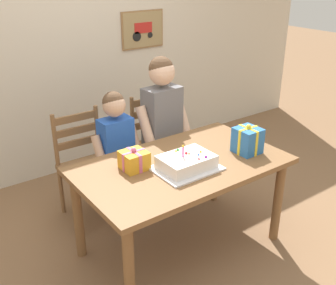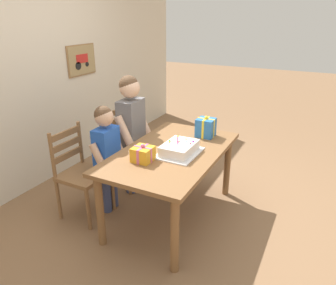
{
  "view_description": "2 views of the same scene",
  "coord_description": "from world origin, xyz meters",
  "px_view_note": "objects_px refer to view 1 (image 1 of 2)",
  "views": [
    {
      "loc": [
        -1.6,
        -2.04,
        2.05
      ],
      "look_at": [
        -0.05,
        0.1,
        0.86
      ],
      "focal_mm": 43.7,
      "sensor_mm": 36.0,
      "label": 1
    },
    {
      "loc": [
        -2.49,
        -1.23,
        1.94
      ],
      "look_at": [
        -0.07,
        0.01,
        0.83
      ],
      "focal_mm": 34.24,
      "sensor_mm": 36.0,
      "label": 2
    }
  ],
  "objects_px": {
    "gift_box_beside_cake": "(247,140)",
    "birthday_cake": "(186,163)",
    "child_older": "(162,118)",
    "chair_left": "(86,166)",
    "child_younger": "(116,145)",
    "dining_table": "(181,175)",
    "chair_right": "(159,144)",
    "gift_box_red_large": "(134,160)"
  },
  "relations": [
    {
      "from": "gift_box_beside_cake",
      "to": "child_older",
      "type": "distance_m",
      "value": 0.81
    },
    {
      "from": "chair_right",
      "to": "child_younger",
      "type": "height_order",
      "value": "child_younger"
    },
    {
      "from": "birthday_cake",
      "to": "child_older",
      "type": "height_order",
      "value": "child_older"
    },
    {
      "from": "chair_right",
      "to": "child_younger",
      "type": "bearing_deg",
      "value": -160.47
    },
    {
      "from": "gift_box_beside_cake",
      "to": "child_younger",
      "type": "xyz_separation_m",
      "value": [
        -0.68,
        0.78,
        -0.14
      ]
    },
    {
      "from": "child_older",
      "to": "chair_left",
      "type": "bearing_deg",
      "value": 163.25
    },
    {
      "from": "birthday_cake",
      "to": "chair_left",
      "type": "xyz_separation_m",
      "value": [
        -0.34,
        0.92,
        -0.31
      ]
    },
    {
      "from": "dining_table",
      "to": "gift_box_red_large",
      "type": "relative_size",
      "value": 8.52
    },
    {
      "from": "gift_box_red_large",
      "to": "gift_box_beside_cake",
      "type": "distance_m",
      "value": 0.87
    },
    {
      "from": "chair_left",
      "to": "child_older",
      "type": "distance_m",
      "value": 0.76
    },
    {
      "from": "dining_table",
      "to": "gift_box_red_large",
      "type": "height_order",
      "value": "gift_box_red_large"
    },
    {
      "from": "gift_box_beside_cake",
      "to": "chair_left",
      "type": "distance_m",
      "value": 1.35
    },
    {
      "from": "birthday_cake",
      "to": "chair_right",
      "type": "xyz_separation_m",
      "value": [
        0.4,
        0.92,
        -0.31
      ]
    },
    {
      "from": "dining_table",
      "to": "gift_box_beside_cake",
      "type": "relative_size",
      "value": 6.58
    },
    {
      "from": "dining_table",
      "to": "child_younger",
      "type": "relative_size",
      "value": 1.33
    },
    {
      "from": "child_younger",
      "to": "child_older",
      "type": "bearing_deg",
      "value": -0.06
    },
    {
      "from": "gift_box_beside_cake",
      "to": "child_older",
      "type": "xyz_separation_m",
      "value": [
        -0.23,
        0.78,
        -0.01
      ]
    },
    {
      "from": "dining_table",
      "to": "gift_box_red_large",
      "type": "xyz_separation_m",
      "value": [
        -0.32,
        0.12,
        0.16
      ]
    },
    {
      "from": "birthday_cake",
      "to": "gift_box_beside_cake",
      "type": "bearing_deg",
      "value": -5.52
    },
    {
      "from": "chair_left",
      "to": "child_younger",
      "type": "relative_size",
      "value": 0.82
    },
    {
      "from": "gift_box_beside_cake",
      "to": "chair_right",
      "type": "xyz_separation_m",
      "value": [
        -0.13,
        0.97,
        -0.36
      ]
    },
    {
      "from": "birthday_cake",
      "to": "gift_box_beside_cake",
      "type": "relative_size",
      "value": 1.94
    },
    {
      "from": "chair_left",
      "to": "child_younger",
      "type": "bearing_deg",
      "value": -45.38
    },
    {
      "from": "birthday_cake",
      "to": "chair_right",
      "type": "bearing_deg",
      "value": 66.41
    },
    {
      "from": "birthday_cake",
      "to": "gift_box_beside_cake",
      "type": "height_order",
      "value": "gift_box_beside_cake"
    },
    {
      "from": "child_younger",
      "to": "gift_box_red_large",
      "type": "bearing_deg",
      "value": -105.51
    },
    {
      "from": "child_older",
      "to": "child_younger",
      "type": "bearing_deg",
      "value": 179.94
    },
    {
      "from": "gift_box_red_large",
      "to": "child_older",
      "type": "height_order",
      "value": "child_older"
    },
    {
      "from": "gift_box_beside_cake",
      "to": "child_older",
      "type": "relative_size",
      "value": 0.17
    },
    {
      "from": "gift_box_red_large",
      "to": "chair_left",
      "type": "height_order",
      "value": "chair_left"
    },
    {
      "from": "birthday_cake",
      "to": "chair_left",
      "type": "relative_size",
      "value": 0.48
    },
    {
      "from": "chair_left",
      "to": "child_older",
      "type": "height_order",
      "value": "child_older"
    },
    {
      "from": "gift_box_red_large",
      "to": "child_younger",
      "type": "height_order",
      "value": "child_younger"
    },
    {
      "from": "gift_box_beside_cake",
      "to": "child_younger",
      "type": "bearing_deg",
      "value": 131.19
    },
    {
      "from": "birthday_cake",
      "to": "chair_left",
      "type": "height_order",
      "value": "chair_left"
    },
    {
      "from": "dining_table",
      "to": "chair_right",
      "type": "xyz_separation_m",
      "value": [
        0.37,
        0.83,
        -0.17
      ]
    },
    {
      "from": "gift_box_beside_cake",
      "to": "dining_table",
      "type": "bearing_deg",
      "value": 164.0
    },
    {
      "from": "gift_box_beside_cake",
      "to": "birthday_cake",
      "type": "bearing_deg",
      "value": 174.48
    },
    {
      "from": "birthday_cake",
      "to": "child_younger",
      "type": "bearing_deg",
      "value": 101.24
    },
    {
      "from": "child_older",
      "to": "child_younger",
      "type": "height_order",
      "value": "child_older"
    },
    {
      "from": "dining_table",
      "to": "chair_left",
      "type": "xyz_separation_m",
      "value": [
        -0.37,
        0.83,
        -0.17
      ]
    },
    {
      "from": "chair_left",
      "to": "child_younger",
      "type": "xyz_separation_m",
      "value": [
        0.19,
        -0.19,
        0.22
      ]
    }
  ]
}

